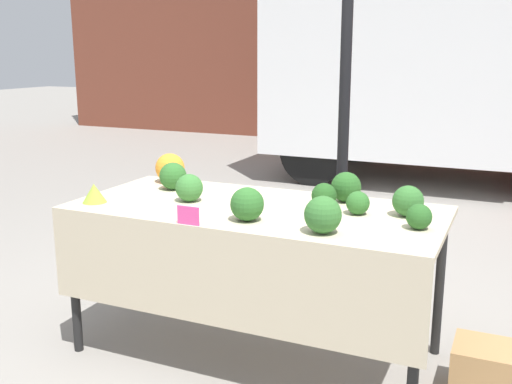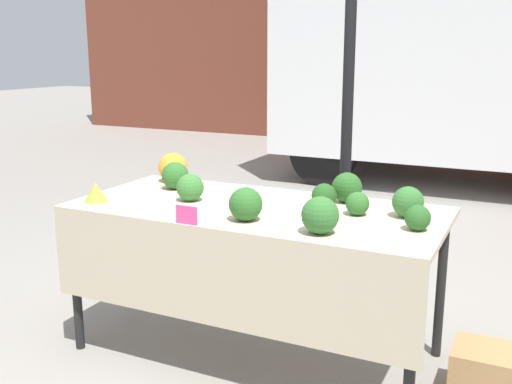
{
  "view_description": "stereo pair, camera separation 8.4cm",
  "coord_description": "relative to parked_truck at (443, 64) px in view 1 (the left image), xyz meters",
  "views": [
    {
      "loc": [
        1.25,
        -2.79,
        1.64
      ],
      "look_at": [
        0.0,
        0.0,
        0.92
      ],
      "focal_mm": 42.0,
      "sensor_mm": 36.0,
      "label": 1
    },
    {
      "loc": [
        1.32,
        -2.76,
        1.64
      ],
      "look_at": [
        0.0,
        0.0,
        0.92
      ],
      "focal_mm": 42.0,
      "sensor_mm": 36.0,
      "label": 2
    }
  ],
  "objects": [
    {
      "name": "parked_truck",
      "position": [
        0.0,
        0.0,
        0.0
      ],
      "size": [
        4.46,
        2.28,
        2.81
      ],
      "color": "white",
      "rests_on": "ground_plane"
    },
    {
      "name": "broccoli_head_2",
      "position": [
        -0.19,
        -5.46,
        -0.56
      ],
      "size": [
        0.16,
        0.16,
        0.16
      ],
      "color": "#2D6628",
      "rests_on": "market_table"
    },
    {
      "name": "building_facade",
      "position": [
        -0.26,
        3.1,
        1.01
      ],
      "size": [
        16.0,
        0.6,
        4.99
      ],
      "color": "brown",
      "rests_on": "ground_plane"
    },
    {
      "name": "romanesco_head",
      "position": [
        -1.1,
        -5.47,
        -0.6
      ],
      "size": [
        0.13,
        0.13,
        0.1
      ],
      "color": "#93B238",
      "rests_on": "market_table"
    },
    {
      "name": "produce_crate",
      "position": [
        0.98,
        -5.17,
        -1.35
      ],
      "size": [
        0.41,
        0.29,
        0.27
      ],
      "color": "tan",
      "rests_on": "ground_plane"
    },
    {
      "name": "broccoli_head_7",
      "position": [
        0.08,
        -5.07,
        -0.58
      ],
      "size": [
        0.13,
        0.13,
        0.13
      ],
      "color": "#23511E",
      "rests_on": "market_table"
    },
    {
      "name": "ground_plane",
      "position": [
        -0.26,
        -5.2,
        -1.48
      ],
      "size": [
        40.0,
        40.0,
        0.0
      ],
      "primitive_type": "plane",
      "color": "gray"
    },
    {
      "name": "orange_cauliflower",
      "position": [
        -1.0,
        -4.86,
        -0.56
      ],
      "size": [
        0.18,
        0.18,
        0.18
      ],
      "color": "orange",
      "rests_on": "market_table"
    },
    {
      "name": "market_table",
      "position": [
        -0.26,
        -5.27,
        -0.75
      ],
      "size": [
        1.95,
        0.9,
        0.84
      ],
      "color": "beige",
      "rests_on": "ground_plane"
    },
    {
      "name": "broccoli_head_8",
      "position": [
        0.27,
        -5.13,
        -0.59
      ],
      "size": [
        0.12,
        0.12,
        0.12
      ],
      "color": "#2D6628",
      "rests_on": "market_table"
    },
    {
      "name": "tent_pole",
      "position": [
        -0.03,
        -4.37,
        -0.2
      ],
      "size": [
        0.07,
        0.07,
        2.57
      ],
      "color": "black",
      "rests_on": "ground_plane"
    },
    {
      "name": "broccoli_head_6",
      "position": [
        -0.87,
        -5.03,
        -0.57
      ],
      "size": [
        0.16,
        0.16,
        0.16
      ],
      "color": "#2D6628",
      "rests_on": "market_table"
    },
    {
      "name": "broccoli_head_3",
      "position": [
        0.59,
        -5.27,
        -0.59
      ],
      "size": [
        0.12,
        0.12,
        0.12
      ],
      "color": "#285B23",
      "rests_on": "market_table"
    },
    {
      "name": "broccoli_head_5",
      "position": [
        0.21,
        -5.51,
        -0.56
      ],
      "size": [
        0.17,
        0.17,
        0.17
      ],
      "color": "#336B2D",
      "rests_on": "market_table"
    },
    {
      "name": "price_sign",
      "position": [
        -0.41,
        -5.64,
        -0.6
      ],
      "size": [
        0.12,
        0.01,
        0.09
      ],
      "color": "#EF4793",
      "rests_on": "market_table"
    },
    {
      "name": "broccoli_head_0",
      "position": [
        0.51,
        -5.06,
        -0.57
      ],
      "size": [
        0.16,
        0.16,
        0.16
      ],
      "color": "#336B2D",
      "rests_on": "market_table"
    },
    {
      "name": "broccoli_head_4",
      "position": [
        0.14,
        -4.9,
        -0.57
      ],
      "size": [
        0.16,
        0.16,
        0.16
      ],
      "color": "#285B23",
      "rests_on": "market_table"
    },
    {
      "name": "broccoli_head_1",
      "position": [
        -0.64,
        -5.24,
        -0.57
      ],
      "size": [
        0.15,
        0.15,
        0.15
      ],
      "color": "#387533",
      "rests_on": "market_table"
    }
  ]
}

